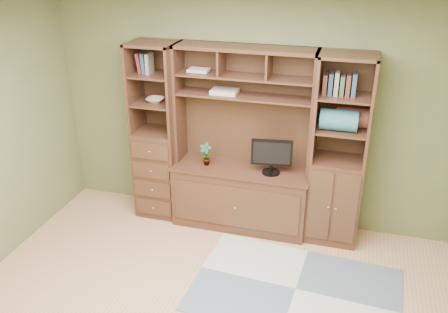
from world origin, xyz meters
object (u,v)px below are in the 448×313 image
(left_tower, at_px, (157,133))
(monitor, at_px, (272,150))
(center_hutch, at_px, (242,143))
(right_tower, at_px, (339,153))

(left_tower, relative_size, monitor, 3.83)
(center_hutch, distance_m, right_tower, 1.03)
(left_tower, bearing_deg, center_hutch, -2.29)
(left_tower, distance_m, right_tower, 2.02)
(left_tower, bearing_deg, right_tower, 0.00)
(right_tower, bearing_deg, left_tower, 180.00)
(right_tower, bearing_deg, monitor, -173.76)
(center_hutch, relative_size, left_tower, 1.00)
(center_hutch, height_order, monitor, center_hutch)
(center_hutch, bearing_deg, right_tower, 2.23)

